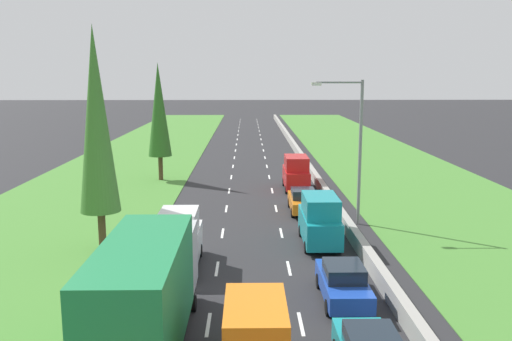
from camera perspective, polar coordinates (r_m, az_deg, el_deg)
The scene contains 14 objects.
ground_plane at distance 58.87m, azimuth -0.66°, elevation 0.92°, with size 300.00×300.00×0.00m, color #28282B.
grass_verge_left at distance 60.16m, azimuth -12.80°, elevation 0.88°, with size 14.00×140.00×0.04m, color #478433.
grass_verge_right at distance 60.66m, azimuth 13.03°, elevation 0.95°, with size 14.00×140.00×0.04m, color #478433.
median_barrier at distance 59.11m, azimuth 4.88°, elevation 1.33°, with size 0.44×120.00×0.85m, color #9E9B93.
lane_markings at distance 58.87m, azimuth -0.66°, elevation 0.92°, with size 3.64×116.00×0.01m.
blue_sedan_right_lane at distance 23.21m, azimuth 9.14°, elevation -11.52°, with size 1.82×4.50×1.64m.
teal_van_right_lane at distance 30.17m, azimuth 6.72°, elevation -5.21°, with size 1.96×4.90×2.82m.
orange_sedan_right_lane at distance 37.28m, azimuth 4.95°, elevation -3.17°, with size 1.82×4.50×1.64m.
red_van_right_lane at distance 44.37m, azimuth 4.23°, elevation -0.27°, with size 1.96×4.90×2.82m.
green_box_truck_left_lane at distance 18.59m, azimuth -11.32°, elevation -12.63°, with size 2.46×9.40×4.18m.
white_van_left_lane at distance 26.75m, azimuth -8.13°, elevation -7.23°, with size 1.96×4.90×2.82m.
poplar_tree_second at distance 29.09m, azimuth -16.41°, elevation 5.04°, with size 2.10×2.10×11.83m.
poplar_tree_third at distance 48.59m, azimuth -10.17°, elevation 6.24°, with size 2.06×2.06×10.37m.
street_light_mast at distance 33.97m, azimuth 10.34°, elevation 2.99°, with size 3.20×0.28×9.00m.
Camera 1 is at (-0.26, 1.86, 9.27)m, focal length 38.07 mm.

